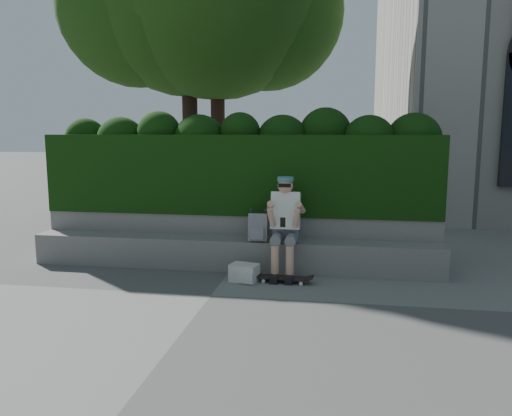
% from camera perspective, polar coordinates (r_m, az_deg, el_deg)
% --- Properties ---
extents(ground, '(80.00, 80.00, 0.00)m').
position_cam_1_polar(ground, '(6.24, -5.20, -9.95)').
color(ground, slate).
rests_on(ground, ground).
extents(bench_ledge, '(6.00, 0.45, 0.45)m').
position_cam_1_polar(bench_ledge, '(7.34, -2.77, -5.23)').
color(bench_ledge, gray).
rests_on(bench_ledge, ground).
extents(planter_wall, '(6.00, 0.50, 0.75)m').
position_cam_1_polar(planter_wall, '(7.76, -2.05, -3.33)').
color(planter_wall, gray).
rests_on(planter_wall, ground).
extents(hedge, '(6.00, 1.00, 1.20)m').
position_cam_1_polar(hedge, '(7.84, -1.76, 4.00)').
color(hedge, black).
rests_on(hedge, planter_wall).
extents(person, '(0.40, 0.76, 1.38)m').
position_cam_1_polar(person, '(6.94, 3.34, -1.61)').
color(person, slate).
rests_on(person, ground).
extents(skateboard, '(0.73, 0.22, 0.08)m').
position_cam_1_polar(skateboard, '(6.73, 3.11, -7.98)').
color(skateboard, black).
rests_on(skateboard, ground).
extents(backpack_plaid, '(0.28, 0.17, 0.39)m').
position_cam_1_polar(backpack_plaid, '(7.09, 0.21, -2.24)').
color(backpack_plaid, '#A1A0A5').
rests_on(backpack_plaid, bench_ledge).
extents(backpack_ground, '(0.41, 0.33, 0.23)m').
position_cam_1_polar(backpack_ground, '(6.76, -1.34, -7.40)').
color(backpack_ground, silver).
rests_on(backpack_ground, ground).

